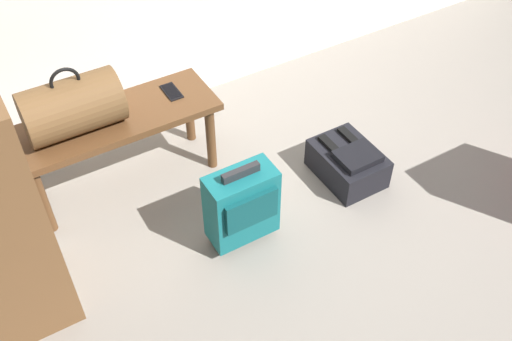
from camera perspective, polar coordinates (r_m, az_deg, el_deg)
The scene contains 6 objects.
ground_plane at distance 2.72m, azimuth 7.52°, elevation -10.00°, with size 6.60×6.60×0.00m, color gray.
bench at distance 2.93m, azimuth -13.46°, elevation 4.11°, with size 1.00×0.36×0.43m.
duffel_bag_brown at distance 2.78m, azimuth -17.52°, elevation 5.97°, with size 0.44×0.26×0.34m.
cell_phone at distance 2.99m, azimuth -8.25°, elevation 7.63°, with size 0.07×0.14×0.01m.
suitcase_small_teal at distance 2.65m, azimuth -1.37°, elevation -3.38°, with size 0.32×0.19×0.46m.
backpack_dark at distance 3.09m, azimuth 8.95°, elevation 0.77°, with size 0.28×0.38×0.21m.
Camera 1 is at (-1.10, -1.17, 2.19)m, focal length 40.99 mm.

